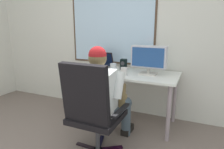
{
  "coord_description": "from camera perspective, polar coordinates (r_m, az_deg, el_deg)",
  "views": [
    {
      "loc": [
        1.06,
        -0.76,
        1.37
      ],
      "look_at": [
        0.11,
        1.38,
        0.8
      ],
      "focal_mm": 31.55,
      "sensor_mm": 36.0,
      "label": 1
    }
  ],
  "objects": [
    {
      "name": "wall_rear",
      "position": [
        3.13,
        4.15,
        12.5
      ],
      "size": [
        5.23,
        0.08,
        2.6
      ],
      "color": "silver",
      "rests_on": "ground"
    },
    {
      "name": "desk",
      "position": [
        2.81,
        3.18,
        -1.05
      ],
      "size": [
        1.52,
        0.69,
        0.74
      ],
      "color": "gray",
      "rests_on": "ground"
    },
    {
      "name": "office_chair",
      "position": [
        2.04,
        -6.03,
        -9.5
      ],
      "size": [
        0.62,
        0.58,
        1.05
      ],
      "color": "black",
      "rests_on": "ground"
    },
    {
      "name": "person_seated",
      "position": [
        2.25,
        -2.41,
        -6.05
      ],
      "size": [
        0.54,
        0.76,
        1.18
      ],
      "color": "#41515D",
      "rests_on": "ground"
    },
    {
      "name": "crt_monitor",
      "position": [
        2.65,
        10.66,
        4.89
      ],
      "size": [
        0.47,
        0.19,
        0.38
      ],
      "color": "beige",
      "rests_on": "desk"
    },
    {
      "name": "laptop",
      "position": [
        3.0,
        -3.16,
        2.89
      ],
      "size": [
        0.31,
        0.36,
        0.25
      ],
      "color": "black",
      "rests_on": "desk"
    },
    {
      "name": "wine_glass",
      "position": [
        2.64,
        0.38,
        2.15
      ],
      "size": [
        0.08,
        0.08,
        0.15
      ],
      "color": "silver",
      "rests_on": "desk"
    },
    {
      "name": "desk_speaker",
      "position": [
        2.91,
        3.35,
        2.9
      ],
      "size": [
        0.09,
        0.09,
        0.16
      ],
      "color": "black",
      "rests_on": "desk"
    },
    {
      "name": "coffee_mug",
      "position": [
        2.6,
        3.45,
        0.9
      ],
      "size": [
        0.09,
        0.09,
        0.1
      ],
      "color": "silver",
      "rests_on": "desk"
    }
  ]
}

